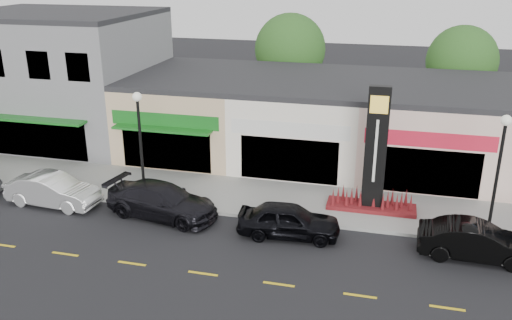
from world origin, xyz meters
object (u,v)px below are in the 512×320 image
(lamp_west_near, at_px, (140,136))
(pylon_sign, at_px, (374,168))
(car_black_sedan, at_px, (289,220))
(car_white_van, at_px, (53,190))
(lamp_east_near, at_px, (499,165))
(car_dark_sedan, at_px, (162,201))
(car_black_conv, at_px, (477,242))

(lamp_west_near, bearing_deg, pylon_sign, 8.77)
(car_black_sedan, bearing_deg, lamp_west_near, 73.20)
(car_white_van, bearing_deg, car_black_sedan, -87.91)
(car_white_van, xyz_separation_m, car_black_sedan, (11.84, -0.32, -0.02))
(lamp_east_near, bearing_deg, car_white_van, -176.17)
(lamp_west_near, distance_m, car_black_sedan, 8.26)
(pylon_sign, distance_m, car_dark_sedan, 10.07)
(car_white_van, height_order, car_dark_sedan, car_dark_sedan)
(lamp_west_near, xyz_separation_m, pylon_sign, (11.00, 1.70, -1.20))
(car_dark_sedan, xyz_separation_m, car_black_sedan, (6.14, -0.46, -0.03))
(car_dark_sedan, bearing_deg, car_black_sedan, -84.48)
(lamp_east_near, distance_m, car_white_van, 20.45)
(lamp_west_near, bearing_deg, car_black_sedan, -12.39)
(lamp_west_near, relative_size, car_black_sedan, 1.23)
(lamp_west_near, xyz_separation_m, car_white_van, (-4.22, -1.35, -2.70))
(lamp_east_near, distance_m, car_dark_sedan, 14.82)
(lamp_east_near, bearing_deg, lamp_west_near, 180.00)
(lamp_west_near, bearing_deg, lamp_east_near, 0.00)
(lamp_west_near, bearing_deg, car_dark_sedan, -39.44)
(pylon_sign, relative_size, car_black_sedan, 1.35)
(car_black_conv, bearing_deg, pylon_sign, 53.78)
(car_black_sedan, bearing_deg, car_black_conv, -94.43)
(lamp_east_near, height_order, pylon_sign, pylon_sign)
(car_dark_sedan, bearing_deg, lamp_east_near, -75.43)
(car_black_conv, bearing_deg, car_black_sedan, 91.76)
(car_black_conv, bearing_deg, lamp_west_near, 85.54)
(lamp_west_near, height_order, lamp_east_near, same)
(car_dark_sedan, relative_size, car_black_conv, 1.19)
(car_black_sedan, bearing_deg, pylon_sign, -49.49)
(lamp_east_near, relative_size, car_dark_sedan, 1.00)
(car_dark_sedan, height_order, car_black_sedan, car_dark_sedan)
(pylon_sign, distance_m, car_black_sedan, 5.01)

